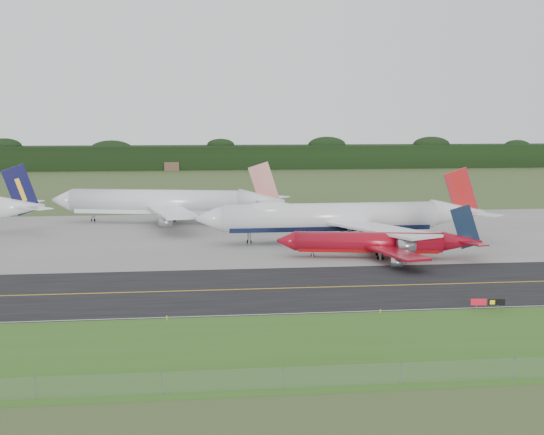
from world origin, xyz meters
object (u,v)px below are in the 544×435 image
(jet_ba_747, at_px, (340,217))
(jet_red_737, at_px, (380,243))
(jet_star_tail, at_px, (168,203))
(taxiway_sign, at_px, (488,302))

(jet_ba_747, bearing_deg, jet_red_737, -78.92)
(jet_ba_747, height_order, jet_star_tail, jet_ba_747)
(jet_star_tail, distance_m, taxiway_sign, 103.86)
(jet_red_737, distance_m, jet_star_tail, 66.87)
(jet_red_737, bearing_deg, jet_ba_747, 101.08)
(jet_red_737, bearing_deg, taxiway_sign, -83.09)
(jet_red_737, height_order, taxiway_sign, jet_red_737)
(jet_ba_747, xyz_separation_m, jet_star_tail, (-37.41, 33.53, -0.16))
(jet_red_737, bearing_deg, jet_star_tail, 128.01)
(jet_ba_747, distance_m, jet_star_tail, 50.24)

